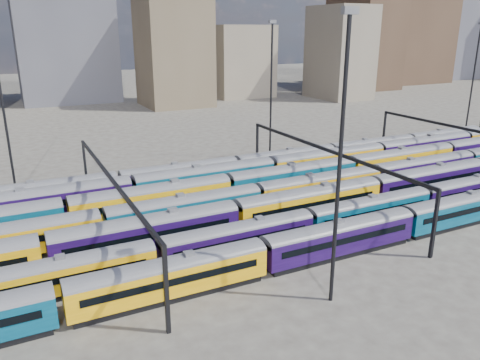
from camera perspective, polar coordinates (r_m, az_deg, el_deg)
name	(u,v)px	position (r m, az deg, el deg)	size (l,w,h in m)	color
ground	(262,212)	(64.47, 2.74, -3.93)	(500.00, 500.00, 0.00)	#44403A
rake_0	(263,252)	(47.76, 2.77, -8.79)	(115.92, 2.83, 4.75)	black
rake_1	(238,235)	(51.67, -0.24, -6.75)	(129.67, 2.71, 4.55)	black
rake_2	(235,213)	(56.49, -0.59, -4.10)	(128.79, 3.14, 5.29)	black
rake_3	(186,207)	(59.22, -6.66, -3.31)	(143.18, 2.99, 5.03)	black
rake_4	(228,185)	(66.45, -1.49, -0.65)	(131.00, 3.19, 5.39)	black
rake_5	(271,167)	(75.05, 3.75, 1.55)	(133.95, 3.26, 5.51)	black
rake_6	(286,158)	(82.27, 5.62, 2.68)	(96.83, 2.84, 4.77)	black
gantry_1	(111,186)	(55.69, -15.44, -0.71)	(0.35, 40.35, 8.03)	black
gantry_2	(324,156)	(67.57, 10.26, 2.89)	(0.35, 40.35, 8.03)	black
gantry_3	(469,136)	(88.49, 26.16, 4.86)	(0.35, 40.35, 8.03)	black
mast_1	(2,104)	(74.82, -26.98, 8.31)	(1.40, 0.50, 25.60)	black
mast_2	(340,154)	(40.05, 12.13, 3.10)	(1.40, 0.50, 25.60)	black
mast_3	(271,86)	(88.72, 3.82, 11.37)	(1.40, 0.50, 25.60)	black
mast_5	(474,76)	(119.25, 26.58, 11.23)	(1.40, 0.50, 25.60)	black
skyline	(361,38)	(207.22, 14.48, 16.44)	(399.22, 60.48, 50.03)	#665B4C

